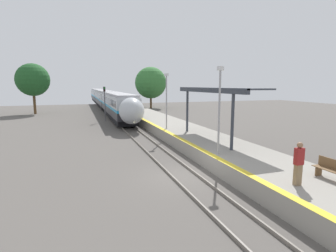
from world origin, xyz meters
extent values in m
plane|color=#56514C|center=(0.00, 0.00, 0.00)|extent=(120.00, 120.00, 0.00)
cube|color=slate|center=(-0.72, 0.00, 0.07)|extent=(0.08, 90.00, 0.15)
cube|color=slate|center=(0.72, 0.00, 0.07)|extent=(0.08, 90.00, 0.15)
cube|color=black|center=(0.00, 26.23, 0.59)|extent=(2.48, 18.40, 0.73)
cube|color=#28282D|center=(0.00, 26.23, 1.42)|extent=(2.82, 20.00, 0.92)
cube|color=#198CBF|center=(0.00, 26.23, 2.04)|extent=(2.83, 20.00, 0.32)
cube|color=#B2B7BC|center=(0.00, 26.23, 2.90)|extent=(2.82, 20.00, 1.40)
cube|color=black|center=(0.00, 26.23, 2.83)|extent=(2.85, 18.40, 0.77)
cube|color=#9E9EA3|center=(0.00, 26.23, 3.74)|extent=(2.54, 20.00, 0.30)
cylinder|color=black|center=(-0.72, 18.93, 0.44)|extent=(0.12, 0.87, 0.87)
cylinder|color=black|center=(0.72, 18.93, 0.44)|extent=(0.12, 0.87, 0.87)
cylinder|color=black|center=(-0.72, 21.13, 0.44)|extent=(0.12, 0.87, 0.87)
cylinder|color=black|center=(0.72, 21.13, 0.44)|extent=(0.12, 0.87, 0.87)
cylinder|color=black|center=(-0.72, 31.33, 0.44)|extent=(0.12, 0.87, 0.87)
cylinder|color=black|center=(0.72, 31.33, 0.44)|extent=(0.12, 0.87, 0.87)
cylinder|color=black|center=(-0.72, 33.53, 0.44)|extent=(0.12, 0.87, 0.87)
cylinder|color=black|center=(0.72, 33.53, 0.44)|extent=(0.12, 0.87, 0.87)
ellipsoid|color=#B2B7BC|center=(0.00, 15.01, 2.27)|extent=(2.70, 3.65, 2.90)
ellipsoid|color=black|center=(0.00, 14.56, 2.75)|extent=(1.97, 2.13, 1.48)
sphere|color=#F9F4CC|center=(0.00, 13.64, 1.20)|extent=(0.24, 0.24, 0.24)
cube|color=black|center=(0.00, 47.02, 0.59)|extent=(2.48, 18.40, 0.73)
cube|color=#28282D|center=(0.00, 47.02, 1.42)|extent=(2.82, 20.00, 0.92)
cube|color=#198CBF|center=(0.00, 47.02, 2.04)|extent=(2.83, 20.00, 0.32)
cube|color=#B2B7BC|center=(0.00, 47.02, 2.90)|extent=(2.82, 20.00, 1.40)
cube|color=black|center=(0.00, 47.02, 2.83)|extent=(2.85, 18.40, 0.77)
cube|color=#9E9EA3|center=(0.00, 47.02, 3.74)|extent=(2.54, 20.00, 0.30)
cylinder|color=black|center=(-0.72, 39.72, 0.44)|extent=(0.12, 0.87, 0.87)
cylinder|color=black|center=(0.72, 39.72, 0.44)|extent=(0.12, 0.87, 0.87)
cylinder|color=black|center=(-0.72, 41.92, 0.44)|extent=(0.12, 0.87, 0.87)
cylinder|color=black|center=(0.72, 41.92, 0.44)|extent=(0.12, 0.87, 0.87)
cylinder|color=black|center=(-0.72, 52.12, 0.44)|extent=(0.12, 0.87, 0.87)
cylinder|color=black|center=(0.72, 52.12, 0.44)|extent=(0.12, 0.87, 0.87)
cylinder|color=black|center=(-0.72, 54.32, 0.44)|extent=(0.12, 0.87, 0.87)
cylinder|color=black|center=(0.72, 54.32, 0.44)|extent=(0.12, 0.87, 0.87)
cube|color=black|center=(0.00, 67.82, 0.59)|extent=(2.48, 18.40, 0.73)
cube|color=#28282D|center=(0.00, 67.82, 1.42)|extent=(2.82, 20.00, 0.92)
cube|color=#198CBF|center=(0.00, 67.82, 2.04)|extent=(2.83, 20.00, 0.32)
cube|color=#B2B7BC|center=(0.00, 67.82, 2.90)|extent=(2.82, 20.00, 1.40)
cube|color=black|center=(0.00, 67.82, 2.83)|extent=(2.85, 18.40, 0.77)
cube|color=#9E9EA3|center=(0.00, 67.82, 3.74)|extent=(2.54, 20.00, 0.30)
cylinder|color=black|center=(-0.72, 60.52, 0.44)|extent=(0.12, 0.87, 0.87)
cylinder|color=black|center=(0.72, 60.52, 0.44)|extent=(0.12, 0.87, 0.87)
cylinder|color=black|center=(-0.72, 62.72, 0.44)|extent=(0.12, 0.87, 0.87)
cylinder|color=black|center=(0.72, 62.72, 0.44)|extent=(0.12, 0.87, 0.87)
cylinder|color=black|center=(-0.72, 72.92, 0.44)|extent=(0.12, 0.87, 0.87)
cylinder|color=black|center=(0.72, 72.92, 0.44)|extent=(0.12, 0.87, 0.87)
cylinder|color=black|center=(-0.72, 75.12, 0.44)|extent=(0.12, 0.87, 0.87)
cylinder|color=black|center=(0.72, 75.12, 0.44)|extent=(0.12, 0.87, 0.87)
cube|color=gray|center=(3.98, 0.00, 0.48)|extent=(4.50, 64.00, 0.96)
cube|color=yellow|center=(1.93, 0.00, 0.96)|extent=(0.40, 64.00, 0.01)
cube|color=brown|center=(4.85, -4.38, 1.17)|extent=(0.36, 0.06, 0.42)
cube|color=brown|center=(4.85, -5.02, 1.39)|extent=(0.44, 1.70, 0.03)
cube|color=brown|center=(5.05, -5.02, 1.63)|extent=(0.04, 1.70, 0.44)
cube|color=#7F6647|center=(3.01, -5.00, 1.40)|extent=(0.28, 0.20, 0.88)
cube|color=maroon|center=(3.01, -5.00, 2.18)|extent=(0.36, 0.22, 0.70)
sphere|color=#936B4C|center=(3.01, -5.00, 2.65)|extent=(0.24, 0.24, 0.24)
cylinder|color=#59595E|center=(-1.93, 24.65, 2.06)|extent=(0.14, 0.14, 4.12)
cube|color=black|center=(-1.93, 24.65, 4.47)|extent=(0.28, 0.20, 0.70)
sphere|color=#1ED833|center=(-1.93, 24.54, 4.64)|extent=(0.14, 0.14, 0.14)
sphere|color=#330A0A|center=(-1.93, 24.54, 4.30)|extent=(0.14, 0.14, 0.14)
cylinder|color=#9E9EA3|center=(2.43, 0.49, 3.41)|extent=(0.12, 0.12, 4.92)
cube|color=silver|center=(2.43, 0.49, 5.99)|extent=(0.36, 0.20, 0.24)
cylinder|color=#9E9EA3|center=(2.43, 10.31, 3.41)|extent=(0.12, 0.12, 4.92)
cube|color=silver|center=(2.43, 10.31, 5.99)|extent=(0.36, 0.20, 0.24)
cylinder|color=#333842|center=(3.68, 1.01, 2.77)|extent=(0.20, 0.20, 3.62)
cylinder|color=#333842|center=(3.68, 8.25, 2.77)|extent=(0.20, 0.20, 3.62)
cube|color=#333842|center=(3.68, 4.63, 4.68)|extent=(0.24, 10.24, 0.36)
cube|color=#333842|center=(4.58, 4.63, 4.80)|extent=(2.00, 10.24, 0.10)
cylinder|color=brown|center=(-12.77, 38.07, 1.85)|extent=(0.44, 0.44, 3.71)
sphere|color=#1E5123|center=(-12.77, 38.07, 5.95)|extent=(5.61, 5.61, 5.61)
cylinder|color=brown|center=(9.72, 43.12, 1.40)|extent=(0.44, 0.44, 2.80)
sphere|color=#337033|center=(9.72, 43.12, 5.55)|extent=(6.85, 6.85, 6.85)
camera|label=1|loc=(-5.34, -13.04, 5.04)|focal=28.00mm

